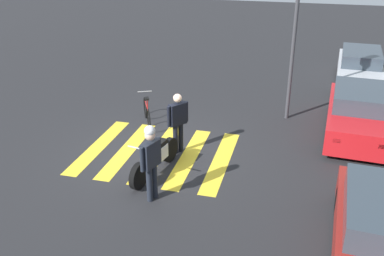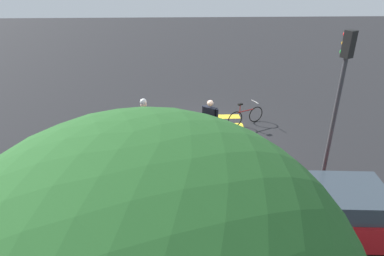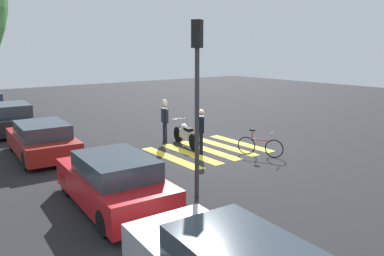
{
  "view_description": "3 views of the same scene",
  "coord_description": "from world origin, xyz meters",
  "views": [
    {
      "loc": [
        10.14,
        3.65,
        5.64
      ],
      "look_at": [
        0.24,
        1.05,
        1.0
      ],
      "focal_mm": 40.49,
      "sensor_mm": 36.0,
      "label": 1
    },
    {
      "loc": [
        0.85,
        12.08,
        6.36
      ],
      "look_at": [
        0.48,
        1.71,
        1.21
      ],
      "focal_mm": 32.33,
      "sensor_mm": 36.0,
      "label": 2
    },
    {
      "loc": [
        -11.23,
        9.42,
        3.99
      ],
      "look_at": [
        0.22,
        0.64,
        0.95
      ],
      "focal_mm": 35.45,
      "sensor_mm": 36.0,
      "label": 3
    }
  ],
  "objects": [
    {
      "name": "ground_plane",
      "position": [
        0.0,
        0.0,
        0.0
      ],
      "size": [
        60.0,
        60.0,
        0.0
      ],
      "primitive_type": "plane",
      "color": "#232326"
    },
    {
      "name": "police_motorcycle",
      "position": [
        1.07,
        0.31,
        0.47
      ],
      "size": [
        2.18,
        0.73,
        1.05
      ],
      "color": "black",
      "rests_on": "ground_plane"
    },
    {
      "name": "leaning_bicycle",
      "position": [
        -1.86,
        -0.99,
        0.39
      ],
      "size": [
        1.6,
        0.82,
        1.01
      ],
      "color": "black",
      "rests_on": "ground_plane"
    },
    {
      "name": "officer_on_foot",
      "position": [
        -0.22,
        0.53,
        0.99
      ],
      "size": [
        0.57,
        0.46,
        1.73
      ],
      "color": "black",
      "rests_on": "ground_plane"
    },
    {
      "name": "officer_by_motorcycle",
      "position": [
        2.18,
        0.62,
        1.08
      ],
      "size": [
        0.66,
        0.35,
        1.86
      ],
      "color": "#1E232D",
      "rests_on": "ground_plane"
    },
    {
      "name": "crosswalk_stripes",
      "position": [
        0.0,
        0.0,
        0.0
      ],
      "size": [
        3.52,
        4.05,
        0.01
      ],
      "color": "yellow",
      "rests_on": "ground_plane"
    },
    {
      "name": "car_red_convertible",
      "position": [
        -2.78,
        5.45,
        0.66
      ],
      "size": [
        4.28,
        2.04,
        1.39
      ],
      "color": "black",
      "rests_on": "ground_plane"
    },
    {
      "name": "car_maroon_wagon",
      "position": [
        3.11,
        5.5,
        0.63
      ],
      "size": [
        4.37,
        2.15,
        1.31
      ],
      "color": "black",
      "rests_on": "ground_plane"
    },
    {
      "name": "car_black_suv",
      "position": [
        8.27,
        5.44,
        0.68
      ],
      "size": [
        4.28,
        2.07,
        1.42
      ],
      "color": "black",
      "rests_on": "ground_plane"
    },
    {
      "name": "traffic_light_pole",
      "position": [
        -3.49,
        3.31,
        3.12
      ],
      "size": [
        0.33,
        0.36,
        4.7
      ],
      "color": "#38383D",
      "rests_on": "ground_plane"
    }
  ]
}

